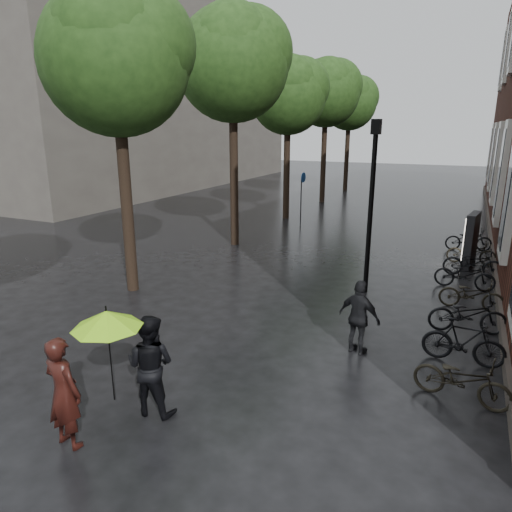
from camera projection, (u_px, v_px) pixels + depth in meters
The scene contains 10 objects.
bg_building at pixel (122, 96), 36.95m from camera, with size 16.00×30.00×14.00m, color #47423D.
street_trees at pixel (263, 83), 19.25m from camera, with size 4.33×34.03×8.91m.
person_burgundy at pixel (63, 392), 6.54m from camera, with size 0.63×0.41×1.72m, color black.
person_black at pixel (151, 365), 7.33m from camera, with size 0.83×0.64×1.70m, color black.
lime_umbrella at pixel (107, 319), 6.61m from camera, with size 1.04×1.04×1.54m.
pedestrian_walking at pixel (359, 317), 9.32m from camera, with size 0.92×0.38×1.58m, color black.
parked_bicycles at pixel (469, 282), 12.56m from camera, with size 1.94×11.84×0.93m.
ad_lightbox at pixel (471, 240), 15.16m from camera, with size 0.28×1.22×1.83m.
lamp_post at pixel (372, 191), 12.29m from camera, with size 0.24×0.24×4.75m.
cycle_sign at pixel (302, 191), 21.37m from camera, with size 0.13×0.46×2.53m.
Camera 1 is at (4.41, -2.80, 4.53)m, focal length 32.00 mm.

